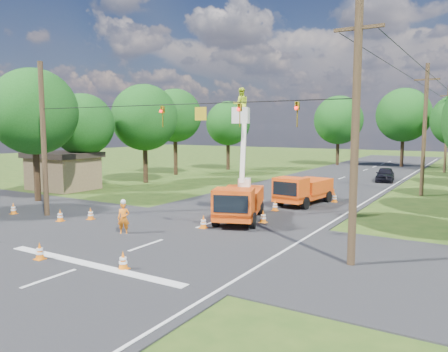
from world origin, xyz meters
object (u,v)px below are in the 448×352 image
Objects in this scene: traffic_cone_3 at (275,205)px; pole_right_far at (447,128)px; distant_car at (385,174)px; traffic_cone_2 at (263,217)px; traffic_cone_1 at (123,261)px; bucket_truck at (239,193)px; traffic_cone_8 at (203,222)px; tree_left_f at (228,123)px; tree_far_a at (338,120)px; pole_right_mid at (425,129)px; pole_right_near at (355,131)px; shed at (63,170)px; traffic_cone_0 at (40,251)px; tree_left_c at (83,125)px; tree_left_d at (145,118)px; second_truck at (303,190)px; traffic_cone_7 at (335,197)px; tree_left_b at (34,112)px; traffic_cone_4 at (91,214)px; tree_left_e at (175,116)px; ground_worker at (124,218)px; traffic_cone_6 at (13,209)px; pole_left at (44,140)px.

traffic_cone_3 is 32.73m from pole_right_far.
traffic_cone_2 is at bearing -103.09° from distant_car.
traffic_cone_1 is (-2.87, -32.51, -0.33)m from distant_car.
bucket_truck reaches higher than traffic_cone_8.
tree_far_a reaches higher than tree_left_f.
pole_right_mid reaches higher than traffic_cone_1.
pole_right_near is at bearing -90.00° from pole_right_mid.
traffic_cone_0 is at bearing -41.09° from shed.
pole_right_mid reaches higher than bucket_truck.
traffic_cone_3 is 18.70m from tree_left_c.
tree_left_c is 0.87× the size of tree_left_d.
traffic_cone_7 is at bearing 58.85° from second_truck.
traffic_cone_2 is at bearing -30.18° from tree_left_d.
second_truck is 19.39m from tree_left_b.
traffic_cone_0 and traffic_cone_8 have the same top height.
traffic_cone_0 and traffic_cone_4 have the same top height.
tree_left_e is (-14.56, 27.74, 6.13)m from traffic_cone_0.
tree_left_c is at bearing 160.20° from pole_right_near.
pole_right_mid is (7.48, 15.38, 3.48)m from bucket_truck.
tree_far_a reaches higher than traffic_cone_0.
traffic_cone_0 is 1.00× the size of traffic_cone_2.
ground_worker is 15.61m from traffic_cone_7.
tree_far_a is at bearing 69.62° from shed.
distant_car is at bearing 60.78° from traffic_cone_6.
traffic_cone_3 is 17.89m from tree_left_b.
pole_right_far is (7.01, 31.62, 4.75)m from traffic_cone_3.
tree_left_c is (1.50, 1.00, 3.82)m from shed.
traffic_cone_7 is (5.97, 19.19, 0.00)m from traffic_cone_0.
traffic_cone_7 is (-0.60, -14.15, -0.33)m from distant_car.
traffic_cone_4 is (-8.53, -10.87, -0.69)m from second_truck.
ground_worker is 0.17× the size of tree_left_b.
tree_left_d reaches higher than tree_left_c.
second_truck is 7.83× the size of traffic_cone_7.
tree_left_b is 12.01m from tree_left_d.
traffic_cone_2 and traffic_cone_8 have the same top height.
traffic_cone_7 is (2.27, 18.36, 0.00)m from traffic_cone_1.
tree_left_f is at bearing 109.36° from traffic_cone_0.
pole_right_mid is 26.91m from pole_left.
tree_left_b reaches higher than second_truck.
traffic_cone_0 is 1.00× the size of traffic_cone_4.
tree_left_f is at bearing -156.77° from pole_right_far.
pole_right_mid is at bearing 60.09° from second_truck.
traffic_cone_4 is 17.80m from tree_left_d.
pole_right_mid is (7.05, 24.92, 4.75)m from traffic_cone_1.
ground_worker is 20.98m from tree_left_d.
distant_car is 31.48m from tree_left_b.
traffic_cone_3 is 0.07× the size of pole_right_near.
traffic_cone_7 is 31.37m from tree_far_a.
traffic_cone_1 is 18.78m from tree_left_b.
tree_left_f is at bearing -127.01° from tree_far_a.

